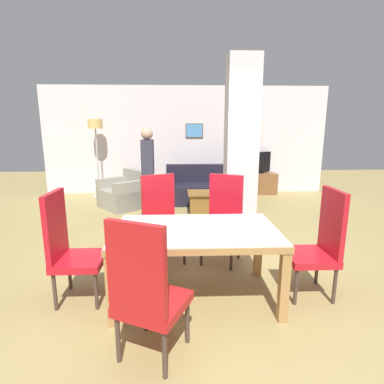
{
  "coord_description": "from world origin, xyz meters",
  "views": [
    {
      "loc": [
        -0.15,
        -2.76,
        1.68
      ],
      "look_at": [
        0.0,
        0.97,
        0.87
      ],
      "focal_mm": 28.0,
      "sensor_mm": 36.0,
      "label": 1
    }
  ],
  "objects_px": {
    "dining_chair_far_right": "(223,217)",
    "dining_chair_head_left": "(69,246)",
    "dining_chair_head_right": "(319,242)",
    "tv_screen": "(256,163)",
    "floor_lamp": "(96,132)",
    "standing_person": "(148,166)",
    "armchair": "(126,194)",
    "bottle": "(217,187)",
    "tv_stand": "(255,184)",
    "dining_table": "(196,242)",
    "dining_chair_far_left": "(161,217)",
    "coffee_table": "(207,203)",
    "sofa": "(205,189)",
    "dining_chair_near_left": "(146,291)"
  },
  "relations": [
    {
      "from": "dining_chair_far_right",
      "to": "dining_chair_head_left",
      "type": "height_order",
      "value": "same"
    },
    {
      "from": "dining_chair_head_right",
      "to": "tv_screen",
      "type": "distance_m",
      "value": 4.78
    },
    {
      "from": "floor_lamp",
      "to": "standing_person",
      "type": "height_order",
      "value": "floor_lamp"
    },
    {
      "from": "armchair",
      "to": "bottle",
      "type": "xyz_separation_m",
      "value": [
        1.9,
        -0.51,
        0.25
      ]
    },
    {
      "from": "dining_chair_head_left",
      "to": "bottle",
      "type": "relative_size",
      "value": 4.94
    },
    {
      "from": "dining_chair_head_left",
      "to": "tv_stand",
      "type": "relative_size",
      "value": 1.03
    },
    {
      "from": "dining_table",
      "to": "dining_chair_head_right",
      "type": "distance_m",
      "value": 1.23
    },
    {
      "from": "dining_table",
      "to": "tv_stand",
      "type": "relative_size",
      "value": 1.49
    },
    {
      "from": "dining_chair_far_left",
      "to": "armchair",
      "type": "distance_m",
      "value": 2.81
    },
    {
      "from": "dining_table",
      "to": "standing_person",
      "type": "relative_size",
      "value": 0.94
    },
    {
      "from": "dining_table",
      "to": "dining_chair_far_right",
      "type": "distance_m",
      "value": 0.97
    },
    {
      "from": "armchair",
      "to": "floor_lamp",
      "type": "bearing_deg",
      "value": -1.88
    },
    {
      "from": "coffee_table",
      "to": "standing_person",
      "type": "xyz_separation_m",
      "value": [
        -1.14,
        -0.03,
        0.74
      ]
    },
    {
      "from": "dining_chair_head_right",
      "to": "tv_screen",
      "type": "height_order",
      "value": "dining_chair_head_right"
    },
    {
      "from": "sofa",
      "to": "floor_lamp",
      "type": "height_order",
      "value": "floor_lamp"
    },
    {
      "from": "dining_chair_far_right",
      "to": "standing_person",
      "type": "distance_m",
      "value": 2.38
    },
    {
      "from": "bottle",
      "to": "tv_stand",
      "type": "relative_size",
      "value": 0.21
    },
    {
      "from": "dining_table",
      "to": "bottle",
      "type": "distance_m",
      "value": 3.1
    },
    {
      "from": "dining_table",
      "to": "standing_person",
      "type": "height_order",
      "value": "standing_person"
    },
    {
      "from": "coffee_table",
      "to": "armchair",
      "type": "bearing_deg",
      "value": 160.6
    },
    {
      "from": "armchair",
      "to": "floor_lamp",
      "type": "xyz_separation_m",
      "value": [
        -0.83,
        1.03,
        1.31
      ]
    },
    {
      "from": "armchair",
      "to": "standing_person",
      "type": "relative_size",
      "value": 0.72
    },
    {
      "from": "dining_chair_head_left",
      "to": "dining_chair_near_left",
      "type": "bearing_deg",
      "value": 44.55
    },
    {
      "from": "bottle",
      "to": "standing_person",
      "type": "distance_m",
      "value": 1.41
    },
    {
      "from": "sofa",
      "to": "coffee_table",
      "type": "bearing_deg",
      "value": 88.37
    },
    {
      "from": "dining_chair_near_left",
      "to": "dining_chair_far_right",
      "type": "bearing_deg",
      "value": 90.52
    },
    {
      "from": "floor_lamp",
      "to": "coffee_table",
      "type": "bearing_deg",
      "value": -32.73
    },
    {
      "from": "coffee_table",
      "to": "floor_lamp",
      "type": "relative_size",
      "value": 0.41
    },
    {
      "from": "dining_table",
      "to": "dining_chair_head_right",
      "type": "relative_size",
      "value": 1.44
    },
    {
      "from": "dining_table",
      "to": "floor_lamp",
      "type": "distance_m",
      "value": 5.16
    },
    {
      "from": "armchair",
      "to": "coffee_table",
      "type": "height_order",
      "value": "armchair"
    },
    {
      "from": "dining_table",
      "to": "tv_screen",
      "type": "relative_size",
      "value": 1.91
    },
    {
      "from": "dining_chair_near_left",
      "to": "armchair",
      "type": "xyz_separation_m",
      "value": [
        -0.93,
        4.4,
        -0.28
      ]
    },
    {
      "from": "armchair",
      "to": "tv_screen",
      "type": "bearing_deg",
      "value": -109.78
    },
    {
      "from": "dining_chair_head_left",
      "to": "floor_lamp",
      "type": "relative_size",
      "value": 0.58
    },
    {
      "from": "coffee_table",
      "to": "tv_screen",
      "type": "height_order",
      "value": "tv_screen"
    },
    {
      "from": "dining_table",
      "to": "sofa",
      "type": "distance_m",
      "value": 3.98
    },
    {
      "from": "dining_table",
      "to": "dining_chair_head_right",
      "type": "bearing_deg",
      "value": 0.0
    },
    {
      "from": "dining_table",
      "to": "dining_chair_far_left",
      "type": "distance_m",
      "value": 0.99
    },
    {
      "from": "dining_chair_near_left",
      "to": "dining_chair_head_right",
      "type": "relative_size",
      "value": 1.0
    },
    {
      "from": "dining_chair_head_right",
      "to": "bottle",
      "type": "bearing_deg",
      "value": 12.18
    },
    {
      "from": "dining_chair_far_left",
      "to": "coffee_table",
      "type": "xyz_separation_m",
      "value": [
        0.78,
        2.04,
        -0.33
      ]
    },
    {
      "from": "dining_chair_head_right",
      "to": "bottle",
      "type": "xyz_separation_m",
      "value": [
        -0.66,
        3.04,
        -0.03
      ]
    },
    {
      "from": "dining_table",
      "to": "tv_screen",
      "type": "distance_m",
      "value": 5.07
    },
    {
      "from": "bottle",
      "to": "floor_lamp",
      "type": "height_order",
      "value": "floor_lamp"
    },
    {
      "from": "floor_lamp",
      "to": "armchair",
      "type": "bearing_deg",
      "value": -51.11
    },
    {
      "from": "sofa",
      "to": "dining_chair_head_right",
      "type": "bearing_deg",
      "value": 101.75
    },
    {
      "from": "dining_table",
      "to": "floor_lamp",
      "type": "bearing_deg",
      "value": 115.15
    },
    {
      "from": "dining_chair_head_left",
      "to": "armchair",
      "type": "relative_size",
      "value": 0.91
    },
    {
      "from": "dining_chair_head_left",
      "to": "tv_stand",
      "type": "height_order",
      "value": "dining_chair_head_left"
    }
  ]
}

